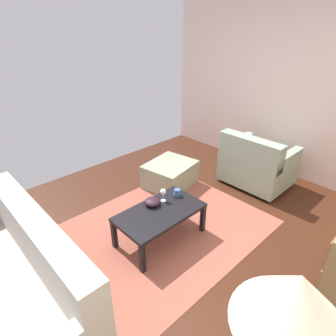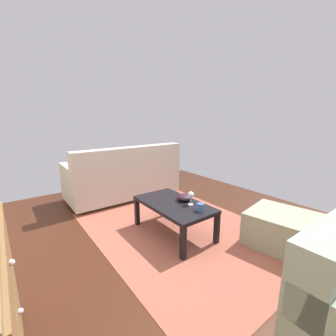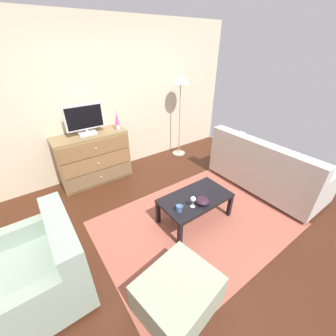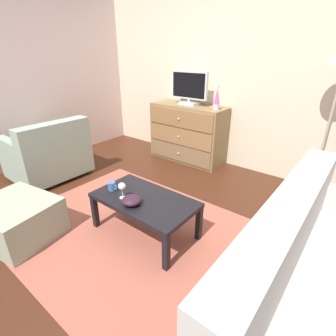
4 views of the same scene
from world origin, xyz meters
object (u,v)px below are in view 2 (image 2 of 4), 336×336
mug (200,207)px  coffee_table (174,206)px  wine_glass (191,195)px  bowl_decorative (184,197)px  ottoman (283,230)px  couch_large (125,177)px

mug → coffee_table: bearing=13.4°
coffee_table → wine_glass: size_ratio=6.21×
coffee_table → bowl_decorative: 0.17m
mug → ottoman: bearing=-128.6°
coffee_table → wine_glass: wine_glass is taller
mug → ottoman: 0.94m
bowl_decorative → ottoman: size_ratio=0.25×
mug → couch_large: 1.85m
wine_glass → couch_large: size_ratio=0.08×
wine_glass → ottoman: wine_glass is taller
coffee_table → mug: (-0.35, -0.08, 0.09)m
coffee_table → bowl_decorative: (-0.02, -0.15, 0.09)m
coffee_table → couch_large: 1.50m
bowl_decorative → ottoman: 1.13m
couch_large → ottoman: 2.51m
mug → bowl_decorative: (0.34, -0.06, -0.00)m
mug → couch_large: couch_large is taller
mug → ottoman: (-0.56, -0.71, -0.25)m
coffee_table → mug: mug is taller
coffee_table → bowl_decorative: bowl_decorative is taller
wine_glass → ottoman: (-0.75, -0.67, -0.32)m
mug → ottoman: size_ratio=0.16×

